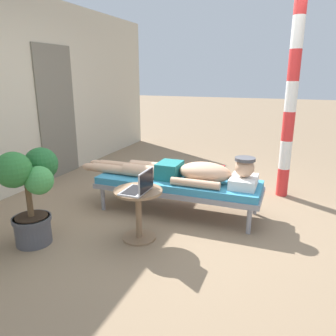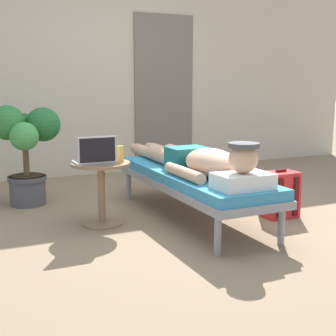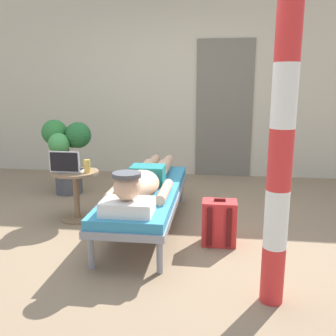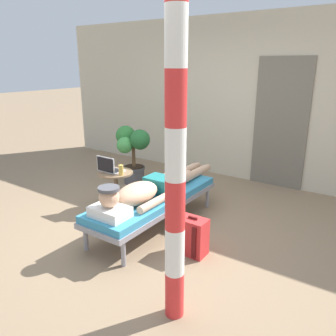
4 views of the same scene
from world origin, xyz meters
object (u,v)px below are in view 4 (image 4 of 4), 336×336
laptop (109,168)px  potted_plant (133,148)px  person_reclining (150,189)px  backpack (193,236)px  side_table (116,183)px  drink_glass (121,170)px  porch_post (175,154)px  lounge_chair (154,200)px

laptop → potted_plant: size_ratio=0.32×
person_reclining → backpack: 0.80m
person_reclining → side_table: 0.82m
drink_glass → porch_post: porch_post is taller
lounge_chair → potted_plant: potted_plant is taller
person_reclining → porch_post: 1.70m
lounge_chair → porch_post: bearing=-47.5°
laptop → potted_plant: bearing=112.0°
laptop → backpack: bearing=-13.8°
laptop → porch_post: size_ratio=0.12×
backpack → laptop: bearing=166.2°
side_table → backpack: side_table is taller
drink_glass → side_table: bearing=161.9°
backpack → porch_post: (0.34, -0.87, 1.14)m
person_reclining → potted_plant: potted_plant is taller
laptop → backpack: size_ratio=0.73×
lounge_chair → potted_plant: bearing=138.8°
lounge_chair → potted_plant: 1.64m
porch_post → laptop: bearing=146.5°
backpack → potted_plant: potted_plant is taller
backpack → potted_plant: size_ratio=0.44×
porch_post → drink_glass: bearing=143.3°
laptop → potted_plant: potted_plant is taller
lounge_chair → laptop: (-0.83, 0.10, 0.24)m
potted_plant → side_table: bearing=-63.8°
porch_post → backpack: bearing=111.6°
person_reclining → drink_glass: 0.65m
laptop → drink_glass: laptop is taller
side_table → porch_post: bearing=-35.4°
laptop → drink_glass: size_ratio=2.31×
lounge_chair → potted_plant: (-1.22, 1.07, 0.25)m
potted_plant → porch_post: size_ratio=0.36×
lounge_chair → laptop: laptop is taller
side_table → backpack: (1.48, -0.43, -0.16)m
lounge_chair → side_table: 0.78m
porch_post → person_reclining: bearing=134.9°
backpack → drink_glass: bearing=164.0°
lounge_chair → person_reclining: bearing=-90.0°
side_table → drink_glass: bearing=-18.1°
side_table → porch_post: (1.82, -1.30, 0.98)m
drink_glass → laptop: bearing=-179.3°
laptop → drink_glass: 0.21m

